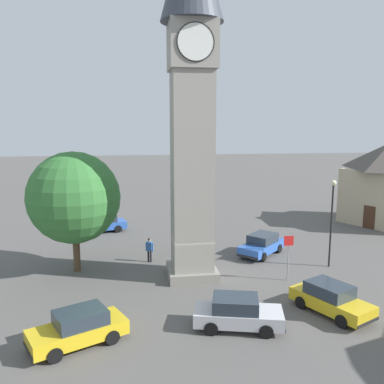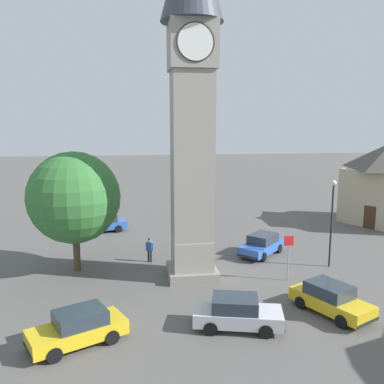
% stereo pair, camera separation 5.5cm
% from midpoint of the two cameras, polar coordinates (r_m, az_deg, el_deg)
% --- Properties ---
extents(ground_plane, '(200.00, 200.00, 0.00)m').
position_cam_midpoint_polar(ground_plane, '(26.00, -0.06, -11.76)').
color(ground_plane, '#565451').
extents(clock_tower, '(3.63, 3.63, 21.92)m').
position_cam_midpoint_polar(clock_tower, '(24.45, -0.07, 17.53)').
color(clock_tower, gray).
rests_on(clock_tower, ground).
extents(car_blue_kerb, '(4.43, 2.76, 1.53)m').
position_cam_midpoint_polar(car_blue_kerb, '(36.80, -12.52, -4.32)').
color(car_blue_kerb, '#2D5BB7').
rests_on(car_blue_kerb, ground).
extents(car_silver_kerb, '(3.31, 4.45, 1.53)m').
position_cam_midpoint_polar(car_silver_kerb, '(22.22, 18.85, -14.02)').
color(car_silver_kerb, gold).
rests_on(car_silver_kerb, ground).
extents(car_red_corner, '(4.42, 2.65, 1.53)m').
position_cam_midpoint_polar(car_red_corner, '(19.84, 6.35, -16.50)').
color(car_red_corner, silver).
rests_on(car_red_corner, ground).
extents(car_white_side, '(4.14, 4.08, 1.53)m').
position_cam_midpoint_polar(car_white_side, '(30.23, 9.73, -7.28)').
color(car_white_side, '#2D5BB7').
rests_on(car_white_side, ground).
extents(car_black_far, '(4.45, 3.32, 1.53)m').
position_cam_midpoint_polar(car_black_far, '(19.11, -15.75, -17.91)').
color(car_black_far, gold).
rests_on(car_black_far, ground).
extents(pedestrian, '(0.52, 0.34, 1.69)m').
position_cam_midpoint_polar(pedestrian, '(28.39, -6.05, -7.80)').
color(pedestrian, black).
rests_on(pedestrian, ground).
extents(tree, '(5.84, 5.84, 7.77)m').
position_cam_midpoint_polar(tree, '(26.70, -16.32, -0.77)').
color(tree, brown).
rests_on(tree, ground).
extents(lamp_post, '(0.36, 0.36, 5.86)m').
position_cam_midpoint_polar(lamp_post, '(28.15, 19.02, -2.49)').
color(lamp_post, black).
rests_on(lamp_post, ground).
extents(road_sign, '(0.60, 0.07, 2.80)m').
position_cam_midpoint_polar(road_sign, '(25.43, 13.33, -7.98)').
color(road_sign, gray).
rests_on(road_sign, ground).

